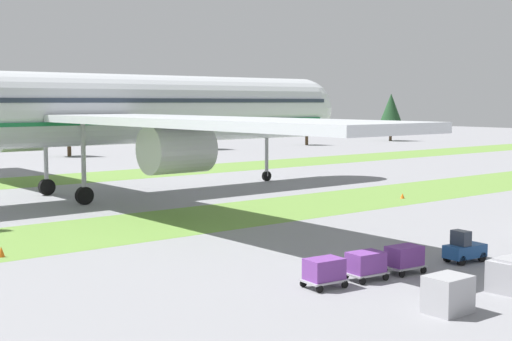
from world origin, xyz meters
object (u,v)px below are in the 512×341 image
Objects in this scene: cargo_dolly_lead at (404,257)px; taxiway_marker_1 at (1,252)px; airliner at (86,109)px; uld_container_0 at (448,294)px; uld_container_2 at (508,276)px; cargo_dolly_second at (366,263)px; baggage_tug at (464,249)px; cargo_dolly_third at (324,270)px; taxiway_marker_0 at (402,196)px.

cargo_dolly_lead is 24.78m from taxiway_marker_1.
airliner is 41.40× the size of uld_container_0.
taxiway_marker_1 is at bearing 125.65° from uld_container_2.
cargo_dolly_lead is 2.90m from cargo_dolly_second.
cargo_dolly_lead is 1.17× the size of uld_container_2.
baggage_tug is 10.83m from cargo_dolly_third.
uld_container_2 is (4.00, -6.16, -0.11)m from cargo_dolly_second.
uld_container_2 is at bearing -131.76° from taxiway_marker_0.
taxiway_marker_0 is (30.22, 19.70, -0.65)m from cargo_dolly_third.
uld_container_2 is (6.88, -6.44, -0.11)m from cargo_dolly_third.
taxiway_marker_1 is (-16.49, -22.31, -8.61)m from airliner.
cargo_dolly_third is at bearing -8.91° from airliner.
cargo_dolly_lead is at bearing 54.40° from uld_container_0.
baggage_tug is 1.16× the size of cargo_dolly_lead.
uld_container_0 is 2.96× the size of taxiway_marker_1.
cargo_dolly_third is 1.17× the size of uld_container_2.
cargo_dolly_third is at bearing -90.00° from cargo_dolly_second.
baggage_tug reaches higher than uld_container_0.
uld_container_2 is at bearing 52.56° from cargo_dolly_third.
cargo_dolly_second is (-7.89, 0.78, 0.10)m from baggage_tug.
cargo_dolly_second is (-2.89, 0.29, 0.00)m from cargo_dolly_lead.
uld_container_2 is (5.54, 0.31, -0.06)m from uld_container_0.
uld_container_0 is at bearing -137.50° from taxiway_marker_0.
airliner is at bearing 53.54° from taxiway_marker_1.
cargo_dolly_second is at bearing 76.60° from uld_container_0.
cargo_dolly_third is 20.90m from taxiway_marker_1.
cargo_dolly_lead and cargo_dolly_second have the same top height.
airliner is at bearing 84.53° from uld_container_0.
airliner reaches higher than baggage_tug.
cargo_dolly_lead is 3.45× the size of taxiway_marker_1.
cargo_dolly_second is at bearing 122.99° from uld_container_2.
uld_container_0 is 1.00× the size of uld_container_2.
uld_container_2 reaches higher than cargo_dolly_third.
cargo_dolly_lead is 1.00× the size of cargo_dolly_second.
cargo_dolly_third is (-5.85, -40.29, -8.03)m from airliner.
uld_container_0 is at bearing -53.23° from baggage_tug.
uld_container_2 is at bearing 16.39° from cargo_dolly_lead.
uld_container_2 reaches higher than cargo_dolly_second.
cargo_dolly_third is (-10.77, 1.07, 0.10)m from baggage_tug.
airliner is 41.65m from cargo_dolly_lead.
cargo_dolly_third is 4.28× the size of taxiway_marker_0.
uld_container_0 reaches higher than uld_container_2.
uld_container_0 reaches higher than taxiway_marker_0.
baggage_tug is at bearing -41.66° from taxiway_marker_1.
cargo_dolly_second is 7.34m from uld_container_2.
baggage_tug reaches higher than cargo_dolly_third.
taxiway_marker_1 is (-13.52, 18.27, -0.58)m from cargo_dolly_second.
cargo_dolly_third is at bearing -90.00° from cargo_dolly_lead.
cargo_dolly_lead is 5.80m from cargo_dolly_third.
uld_container_2 reaches higher than taxiway_marker_1.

